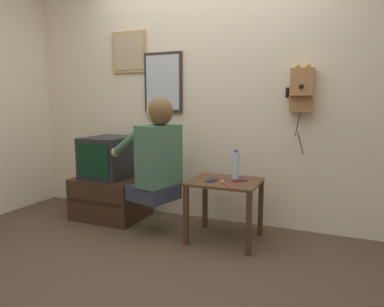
{
  "coord_description": "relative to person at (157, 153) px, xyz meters",
  "views": [
    {
      "loc": [
        1.19,
        -2.07,
        1.19
      ],
      "look_at": [
        0.05,
        0.65,
        0.76
      ],
      "focal_mm": 32.0,
      "sensor_mm": 36.0,
      "label": 1
    }
  ],
  "objects": [
    {
      "name": "ground_plane",
      "position": [
        0.27,
        -0.59,
        -0.76
      ],
      "size": [
        14.0,
        14.0,
        0.0
      ],
      "primitive_type": "plane",
      "color": "#4C3D2D"
    },
    {
      "name": "wall_back",
      "position": [
        0.27,
        0.63,
        0.52
      ],
      "size": [
        6.8,
        0.05,
        2.55
      ],
      "color": "beige",
      "rests_on": "ground_plane"
    },
    {
      "name": "side_table",
      "position": [
        0.6,
        0.11,
        -0.32
      ],
      "size": [
        0.59,
        0.51,
        0.54
      ],
      "color": "#51331E",
      "rests_on": "ground_plane"
    },
    {
      "name": "person",
      "position": [
        0.0,
        0.0,
        0.0
      ],
      "size": [
        0.63,
        0.53,
        0.92
      ],
      "rotation": [
        0.0,
        0.0,
        1.28
      ],
      "color": "#2D3347",
      "rests_on": "ground_plane"
    },
    {
      "name": "tv_stand",
      "position": [
        -0.68,
        0.24,
        -0.54
      ],
      "size": [
        0.69,
        0.56,
        0.43
      ],
      "color": "#382316",
      "rests_on": "ground_plane"
    },
    {
      "name": "television",
      "position": [
        -0.69,
        0.24,
        -0.12
      ],
      "size": [
        0.44,
        0.52,
        0.42
      ],
      "color": "#232326",
      "rests_on": "tv_stand"
    },
    {
      "name": "wall_phone_antique",
      "position": [
        1.17,
        0.54,
        0.55
      ],
      "size": [
        0.24,
        0.18,
        0.8
      ],
      "color": "#9E6B3D"
    },
    {
      "name": "framed_picture",
      "position": [
        -0.64,
        0.59,
        0.98
      ],
      "size": [
        0.42,
        0.03,
        0.44
      ],
      "color": "tan"
    },
    {
      "name": "wall_mirror",
      "position": [
        -0.23,
        0.58,
        0.65
      ],
      "size": [
        0.43,
        0.03,
        0.62
      ],
      "color": "#2D2823"
    },
    {
      "name": "cell_phone_held",
      "position": [
        0.5,
        0.05,
        -0.22
      ],
      "size": [
        0.08,
        0.13,
        0.01
      ],
      "rotation": [
        0.0,
        0.0,
        -0.17
      ],
      "color": "navy",
      "rests_on": "side_table"
    },
    {
      "name": "cell_phone_spare",
      "position": [
        0.72,
        0.14,
        -0.22
      ],
      "size": [
        0.13,
        0.13,
        0.01
      ],
      "rotation": [
        0.0,
        0.0,
        -0.72
      ],
      "color": "maroon",
      "rests_on": "side_table"
    },
    {
      "name": "water_bottle",
      "position": [
        0.66,
        0.23,
        -0.1
      ],
      "size": [
        0.07,
        0.07,
        0.26
      ],
      "color": "#ADC6DB",
      "rests_on": "side_table"
    },
    {
      "name": "toothbrush",
      "position": [
        0.64,
        -0.02,
        -0.22
      ],
      "size": [
        0.11,
        0.13,
        0.02
      ],
      "rotation": [
        0.0,
        0.0,
        0.69
      ],
      "color": "#D83F4C",
      "rests_on": "side_table"
    }
  ]
}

